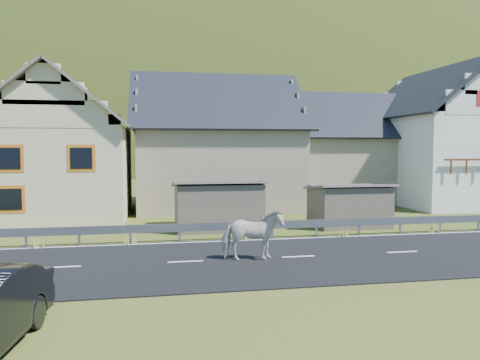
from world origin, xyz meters
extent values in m
plane|color=#324414|center=(0.00, 0.00, 0.00)|extent=(160.00, 160.00, 0.00)
cube|color=black|center=(0.00, 0.00, 0.02)|extent=(60.00, 7.00, 0.04)
cube|color=silver|center=(0.00, 0.00, 0.04)|extent=(60.00, 6.60, 0.01)
cube|color=#93969B|center=(0.00, 3.68, 0.58)|extent=(28.00, 0.08, 0.34)
cube|color=#93969B|center=(-10.00, 3.70, 0.35)|extent=(0.10, 0.06, 0.70)
cube|color=#93969B|center=(-8.00, 3.70, 0.35)|extent=(0.10, 0.06, 0.70)
cube|color=#93969B|center=(-6.00, 3.70, 0.35)|extent=(0.10, 0.06, 0.70)
cube|color=#93969B|center=(-4.00, 3.70, 0.35)|extent=(0.10, 0.06, 0.70)
cube|color=#93969B|center=(-2.00, 3.70, 0.35)|extent=(0.10, 0.06, 0.70)
cube|color=#93969B|center=(0.00, 3.70, 0.35)|extent=(0.10, 0.06, 0.70)
cube|color=#93969B|center=(2.00, 3.70, 0.35)|extent=(0.10, 0.06, 0.70)
cube|color=#93969B|center=(4.00, 3.70, 0.35)|extent=(0.10, 0.06, 0.70)
cube|color=#93969B|center=(6.00, 3.70, 0.35)|extent=(0.10, 0.06, 0.70)
cube|color=#93969B|center=(8.00, 3.70, 0.35)|extent=(0.10, 0.06, 0.70)
cube|color=#93969B|center=(10.00, 3.70, 0.35)|extent=(0.10, 0.06, 0.70)
cube|color=#675C4C|center=(-2.00, 6.50, 1.10)|extent=(4.30, 3.30, 2.40)
cube|color=#675C4C|center=(4.50, 6.00, 1.00)|extent=(3.80, 2.90, 2.20)
cube|color=beige|center=(-10.00, 12.00, 2.50)|extent=(7.00, 9.00, 5.00)
cube|color=#C06A19|center=(-11.60, 7.50, 3.40)|extent=(1.30, 0.12, 1.30)
cube|color=#C06A19|center=(-8.40, 7.50, 3.40)|extent=(1.30, 0.12, 1.30)
cube|color=#C06A19|center=(-11.60, 7.50, 1.50)|extent=(1.30, 0.12, 1.30)
cube|color=gray|center=(-12.00, 13.50, 6.56)|extent=(0.70, 0.70, 2.40)
cube|color=gray|center=(-1.00, 15.00, 2.50)|extent=(10.00, 9.00, 5.00)
cube|color=gray|center=(9.00, 17.00, 2.30)|extent=(9.00, 8.00, 4.60)
cube|color=white|center=(15.00, 14.00, 3.00)|extent=(8.00, 10.00, 6.00)
ellipsoid|color=#232F12|center=(5.00, 180.00, -20.00)|extent=(440.00, 280.00, 260.00)
imported|color=beige|center=(-1.73, -0.21, 0.92)|extent=(1.13, 2.16, 1.76)
camera|label=1|loc=(-5.02, -15.71, 3.91)|focal=35.00mm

